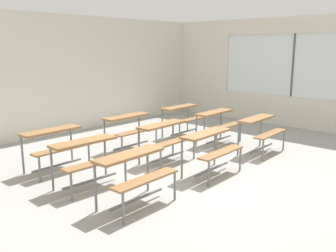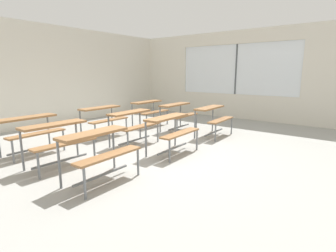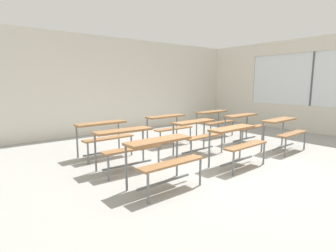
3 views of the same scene
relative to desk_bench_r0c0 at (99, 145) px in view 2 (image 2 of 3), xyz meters
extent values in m
cube|color=#9E9E99|center=(1.49, 0.24, -0.59)|extent=(10.00, 9.00, 0.05)
cube|color=silver|center=(1.49, 4.74, 0.94)|extent=(10.00, 0.12, 3.00)
cube|color=silver|center=(6.49, 0.24, -0.14)|extent=(0.12, 9.00, 0.85)
cube|color=silver|center=(6.49, 0.24, 2.21)|extent=(0.12, 9.00, 0.45)
cube|color=silver|center=(6.49, 3.79, 1.14)|extent=(0.12, 1.90, 1.70)
cube|color=white|center=(6.49, 0.74, 1.14)|extent=(0.02, 4.20, 1.70)
cube|color=#4C5156|center=(6.49, 0.74, 1.14)|extent=(0.06, 0.05, 1.70)
cube|color=olive|center=(0.00, 0.11, 0.16)|extent=(1.11, 0.35, 0.04)
cube|color=olive|center=(0.01, -0.21, -0.12)|extent=(1.11, 0.25, 0.03)
cylinder|color=slate|center=(-0.51, 0.24, -0.20)|extent=(0.04, 0.04, 0.72)
cylinder|color=slate|center=(0.49, 0.26, -0.20)|extent=(0.04, 0.04, 0.72)
cylinder|color=slate|center=(-0.49, -0.31, -0.34)|extent=(0.04, 0.04, 0.44)
cylinder|color=slate|center=(0.51, -0.29, -0.34)|extent=(0.04, 0.04, 0.44)
cube|color=slate|center=(0.00, -0.03, -0.46)|extent=(1.00, 0.06, 0.03)
cube|color=olive|center=(1.75, 0.10, 0.16)|extent=(1.11, 0.36, 0.04)
cube|color=olive|center=(1.77, -0.22, -0.12)|extent=(1.11, 0.26, 0.03)
cylinder|color=slate|center=(1.25, 0.22, -0.20)|extent=(0.04, 0.04, 0.72)
cylinder|color=slate|center=(2.25, 0.26, -0.20)|extent=(0.04, 0.04, 0.72)
cylinder|color=slate|center=(1.27, -0.33, -0.34)|extent=(0.04, 0.04, 0.44)
cylinder|color=slate|center=(2.27, -0.29, -0.34)|extent=(0.04, 0.04, 0.44)
cube|color=slate|center=(1.76, -0.04, -0.46)|extent=(1.00, 0.07, 0.03)
cube|color=olive|center=(3.56, 0.14, 0.16)|extent=(1.11, 0.37, 0.04)
cube|color=olive|center=(3.58, -0.18, -0.12)|extent=(1.11, 0.27, 0.03)
cylinder|color=slate|center=(3.06, 0.25, -0.20)|extent=(0.04, 0.04, 0.72)
cylinder|color=slate|center=(4.05, 0.30, -0.20)|extent=(0.04, 0.04, 0.72)
cylinder|color=slate|center=(3.08, -0.30, -0.34)|extent=(0.04, 0.04, 0.44)
cylinder|color=slate|center=(4.08, -0.25, -0.34)|extent=(0.04, 0.04, 0.44)
cube|color=slate|center=(3.57, 0.00, -0.46)|extent=(1.00, 0.08, 0.03)
cube|color=olive|center=(-0.02, 1.18, 0.16)|extent=(1.11, 0.35, 0.04)
cube|color=olive|center=(-0.03, 0.87, -0.12)|extent=(1.11, 0.25, 0.03)
cylinder|color=slate|center=(-0.52, 1.34, -0.20)|extent=(0.04, 0.04, 0.72)
cylinder|color=slate|center=(0.48, 1.31, -0.20)|extent=(0.04, 0.04, 0.72)
cylinder|color=slate|center=(-0.53, 0.79, -0.34)|extent=(0.04, 0.04, 0.44)
cylinder|color=slate|center=(0.47, 0.76, -0.34)|extent=(0.04, 0.04, 0.44)
cube|color=slate|center=(-0.03, 1.04, -0.46)|extent=(1.00, 0.06, 0.03)
cube|color=olive|center=(1.76, 1.17, 0.16)|extent=(1.11, 0.36, 0.04)
cube|color=olive|center=(1.77, 0.85, -0.12)|extent=(1.11, 0.26, 0.03)
cylinder|color=slate|center=(1.25, 1.29, -0.20)|extent=(0.04, 0.04, 0.72)
cylinder|color=slate|center=(2.25, 1.33, -0.20)|extent=(0.04, 0.04, 0.72)
cylinder|color=slate|center=(1.28, 0.74, -0.34)|extent=(0.04, 0.04, 0.44)
cylinder|color=slate|center=(2.27, 0.78, -0.34)|extent=(0.04, 0.04, 0.44)
cube|color=slate|center=(1.76, 1.03, -0.46)|extent=(1.00, 0.07, 0.03)
cube|color=olive|center=(3.56, 1.23, 0.16)|extent=(1.11, 0.35, 0.04)
cube|color=olive|center=(3.57, 0.91, -0.12)|extent=(1.11, 0.25, 0.03)
cylinder|color=slate|center=(3.05, 1.35, -0.20)|extent=(0.04, 0.04, 0.72)
cylinder|color=slate|center=(4.05, 1.38, -0.20)|extent=(0.04, 0.04, 0.72)
cylinder|color=slate|center=(3.07, 0.80, -0.34)|extent=(0.04, 0.04, 0.44)
cylinder|color=slate|center=(4.07, 0.83, -0.34)|extent=(0.04, 0.04, 0.44)
cube|color=slate|center=(3.56, 1.09, -0.46)|extent=(1.00, 0.06, 0.03)
cube|color=olive|center=(0.02, 2.28, 0.16)|extent=(1.11, 0.36, 0.04)
cube|color=olive|center=(0.04, 1.96, -0.12)|extent=(1.11, 0.26, 0.03)
cylinder|color=slate|center=(0.52, 2.43, -0.20)|extent=(0.04, 0.04, 0.72)
cylinder|color=slate|center=(-0.46, 1.85, -0.34)|extent=(0.04, 0.04, 0.44)
cylinder|color=slate|center=(0.54, 1.88, -0.34)|extent=(0.04, 0.04, 0.44)
cube|color=slate|center=(0.03, 2.14, -0.46)|extent=(1.00, 0.07, 0.03)
cube|color=olive|center=(1.85, 2.33, 0.16)|extent=(1.11, 0.34, 0.04)
cube|color=olive|center=(1.85, 2.01, -0.12)|extent=(1.10, 0.24, 0.03)
cylinder|color=slate|center=(1.34, 2.46, -0.20)|extent=(0.04, 0.04, 0.72)
cylinder|color=slate|center=(2.34, 2.47, -0.20)|extent=(0.04, 0.04, 0.72)
cylinder|color=slate|center=(1.35, 1.91, -0.34)|extent=(0.04, 0.04, 0.44)
cylinder|color=slate|center=(2.35, 1.92, -0.34)|extent=(0.04, 0.04, 0.44)
cube|color=slate|center=(1.85, 2.19, -0.46)|extent=(1.00, 0.05, 0.03)
cube|color=olive|center=(3.58, 2.31, 0.16)|extent=(1.11, 0.35, 0.04)
cube|color=olive|center=(3.59, 1.99, -0.12)|extent=(1.11, 0.25, 0.03)
cylinder|color=slate|center=(3.07, 2.43, -0.20)|extent=(0.04, 0.04, 0.72)
cylinder|color=slate|center=(4.07, 2.46, -0.20)|extent=(0.04, 0.04, 0.72)
cylinder|color=slate|center=(3.09, 1.88, -0.34)|extent=(0.04, 0.04, 0.44)
cylinder|color=slate|center=(4.09, 1.91, -0.34)|extent=(0.04, 0.04, 0.44)
cube|color=slate|center=(3.58, 2.17, -0.46)|extent=(1.00, 0.06, 0.03)
camera|label=1|loc=(-3.20, -3.61, 1.63)|focal=38.89mm
camera|label=2|loc=(-2.31, -3.06, 1.04)|focal=28.00mm
camera|label=3|loc=(-2.31, -3.06, 1.04)|focal=28.00mm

